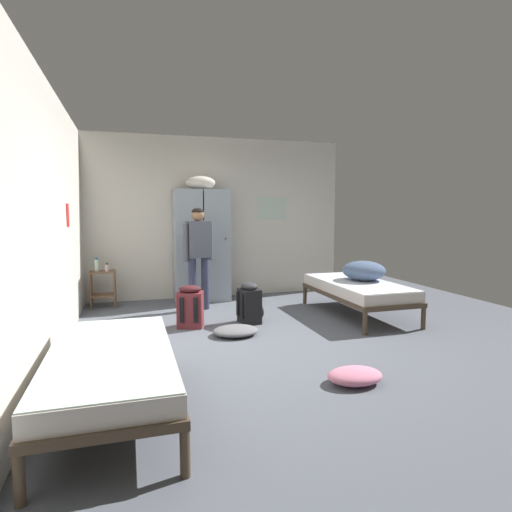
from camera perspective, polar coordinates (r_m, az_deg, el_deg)
name	(u,v)px	position (r m, az deg, el deg)	size (l,w,h in m)	color
ground_plane	(262,337)	(5.19, 0.84, -10.79)	(8.36, 8.36, 0.00)	#565B66
room_backdrop	(151,220)	(5.97, -13.80, 4.67)	(4.51, 5.28, 2.75)	beige
locker_bank	(201,243)	(7.18, -7.28, 1.74)	(0.90, 0.55, 2.07)	#8C99A3
shelf_unit	(103,285)	(7.09, -19.73, -3.71)	(0.38, 0.30, 0.57)	brown
bed_right	(357,289)	(6.35, 13.35, -4.30)	(0.90, 1.90, 0.49)	#473828
bed_left_front	(111,364)	(3.41, -18.76, -13.47)	(0.90, 1.90, 0.49)	#473828
bedding_heap	(364,271)	(6.45, 14.17, -1.90)	(0.62, 0.65, 0.28)	slate
person_traveler	(198,249)	(6.48, -7.69, 0.94)	(0.47, 0.29, 1.54)	#2D334C
water_bottle	(97,265)	(7.07, -20.46, -1.14)	(0.07, 0.07, 0.21)	silver
lotion_bottle	(107,268)	(7.00, -19.25, -1.47)	(0.05, 0.05, 0.13)	beige
backpack_maroon	(190,307)	(5.64, -8.73, -6.76)	(0.38, 0.39, 0.55)	maroon
backpack_black	(250,304)	(5.78, -0.80, -6.37)	(0.36, 0.34, 0.55)	black
clothes_pile_pink	(355,376)	(3.97, 13.04, -15.30)	(0.50, 0.36, 0.13)	pink
clothes_pile_grey	(235,331)	(5.26, -2.75, -9.91)	(0.56, 0.45, 0.11)	slate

